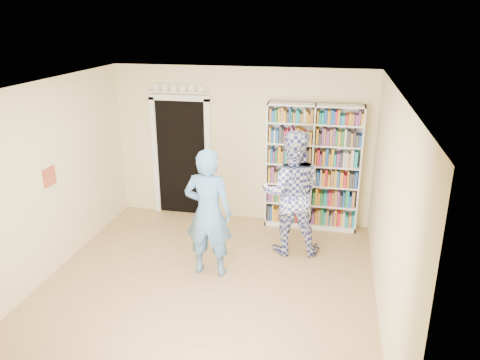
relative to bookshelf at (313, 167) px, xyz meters
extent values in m
plane|color=#A07E4D|center=(-1.25, -2.34, -1.09)|extent=(5.00, 5.00, 0.00)
plane|color=white|center=(-1.25, -2.34, 1.61)|extent=(5.00, 5.00, 0.00)
plane|color=beige|center=(-1.25, 0.16, 0.26)|extent=(4.50, 0.00, 4.50)
plane|color=beige|center=(-3.50, -2.34, 0.26)|extent=(0.00, 5.00, 5.00)
plane|color=beige|center=(1.00, -2.34, 0.26)|extent=(0.00, 5.00, 5.00)
cube|color=white|center=(0.00, 0.00, -0.01)|extent=(1.56, 0.29, 2.15)
cube|color=white|center=(0.00, 0.00, -0.01)|extent=(0.02, 0.29, 2.15)
cube|color=black|center=(-2.35, 0.14, -0.04)|extent=(0.90, 0.03, 2.10)
cube|color=white|center=(-2.85, 0.12, -0.04)|extent=(0.10, 0.06, 2.20)
cube|color=white|center=(-1.85, 0.12, -0.04)|extent=(0.10, 0.06, 2.20)
cube|color=white|center=(-2.35, 0.12, 1.06)|extent=(1.10, 0.06, 0.10)
cube|color=white|center=(-2.35, 0.12, 1.16)|extent=(1.10, 0.08, 0.02)
cube|color=brown|center=(-3.48, -2.14, 0.31)|extent=(0.03, 0.25, 0.25)
imported|color=#507FB3|center=(-1.31, -1.86, -0.16)|extent=(0.68, 0.46, 1.85)
imported|color=navy|center=(-0.25, -0.97, -0.12)|extent=(1.01, 0.83, 1.94)
cube|color=white|center=(-0.11, -1.13, -0.18)|extent=(0.18, 0.07, 0.27)
camera|label=1|loc=(0.32, -7.56, 2.43)|focal=35.00mm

